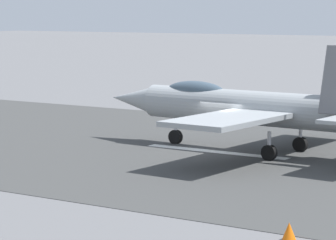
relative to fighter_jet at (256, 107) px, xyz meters
The scene contains 4 objects.
ground_plane 2.99m from the fighter_jet, 29.22° to the left, with size 400.00×400.00×0.00m, color slate.
runway_strip 2.97m from the fighter_jet, 29.50° to the left, with size 240.00×26.00×0.02m.
fighter_jet is the anchor object (origin of this frame).
marker_cone_near 16.82m from the fighter_jet, 121.01° to the left, with size 0.44×0.44×0.55m, color orange.
Camera 1 is at (-21.46, 37.51, 7.10)m, focal length 92.32 mm.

